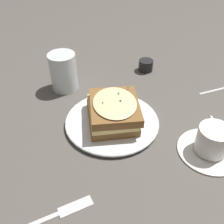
{
  "coord_description": "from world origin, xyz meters",
  "views": [
    {
      "loc": [
        -0.51,
        0.08,
        0.46
      ],
      "look_at": [
        -0.02,
        -0.02,
        0.04
      ],
      "focal_mm": 42.0,
      "sensor_mm": 36.0,
      "label": 1
    }
  ],
  "objects_px": {
    "sandwich": "(113,111)",
    "fork": "(59,213)",
    "condiment_pot": "(146,65)",
    "dinner_plate": "(112,122)",
    "teacup_with_saucer": "(212,142)",
    "water_glass": "(63,72)"
  },
  "relations": [
    {
      "from": "sandwich",
      "to": "condiment_pot",
      "type": "height_order",
      "value": "sandwich"
    },
    {
      "from": "sandwich",
      "to": "condiment_pot",
      "type": "bearing_deg",
      "value": -34.34
    },
    {
      "from": "sandwich",
      "to": "fork",
      "type": "distance_m",
      "value": 0.27
    },
    {
      "from": "dinner_plate",
      "to": "condiment_pot",
      "type": "height_order",
      "value": "condiment_pot"
    },
    {
      "from": "condiment_pot",
      "to": "teacup_with_saucer",
      "type": "bearing_deg",
      "value": -174.97
    },
    {
      "from": "teacup_with_saucer",
      "to": "condiment_pot",
      "type": "relative_size",
      "value": 3.09
    },
    {
      "from": "teacup_with_saucer",
      "to": "fork",
      "type": "bearing_deg",
      "value": 123.86
    },
    {
      "from": "fork",
      "to": "sandwich",
      "type": "bearing_deg",
      "value": 131.93
    },
    {
      "from": "water_glass",
      "to": "teacup_with_saucer",
      "type": "bearing_deg",
      "value": -137.23
    },
    {
      "from": "sandwich",
      "to": "water_glass",
      "type": "relative_size",
      "value": 1.4
    },
    {
      "from": "dinner_plate",
      "to": "water_glass",
      "type": "relative_size",
      "value": 2.15
    },
    {
      "from": "dinner_plate",
      "to": "water_glass",
      "type": "height_order",
      "value": "water_glass"
    },
    {
      "from": "dinner_plate",
      "to": "fork",
      "type": "bearing_deg",
      "value": 146.2
    },
    {
      "from": "teacup_with_saucer",
      "to": "condiment_pot",
      "type": "distance_m",
      "value": 0.38
    },
    {
      "from": "sandwich",
      "to": "teacup_with_saucer",
      "type": "height_order",
      "value": "sandwich"
    },
    {
      "from": "dinner_plate",
      "to": "condiment_pot",
      "type": "xyz_separation_m",
      "value": [
        0.24,
        -0.17,
        0.01
      ]
    },
    {
      "from": "sandwich",
      "to": "water_glass",
      "type": "bearing_deg",
      "value": 29.08
    },
    {
      "from": "dinner_plate",
      "to": "condiment_pot",
      "type": "relative_size",
      "value": 5.1
    },
    {
      "from": "teacup_with_saucer",
      "to": "dinner_plate",
      "type": "bearing_deg",
      "value": 75.6
    },
    {
      "from": "water_glass",
      "to": "fork",
      "type": "bearing_deg",
      "value": 173.97
    },
    {
      "from": "dinner_plate",
      "to": "teacup_with_saucer",
      "type": "distance_m",
      "value": 0.24
    },
    {
      "from": "water_glass",
      "to": "condiment_pot",
      "type": "distance_m",
      "value": 0.28
    }
  ]
}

